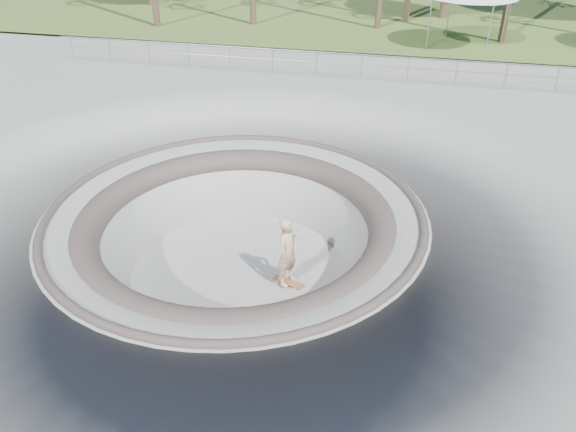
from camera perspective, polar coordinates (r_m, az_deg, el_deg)
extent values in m
plane|color=gray|center=(15.20, -5.37, 0.40)|extent=(180.00, 180.00, 0.00)
torus|color=gray|center=(16.31, -5.03, -5.64)|extent=(14.00, 14.00, 4.00)
cylinder|color=gray|center=(16.28, -5.03, -5.50)|extent=(6.60, 6.60, 0.10)
torus|color=#504640|center=(15.21, -5.37, 0.34)|extent=(10.24, 10.24, 0.24)
torus|color=#504640|center=(15.43, -5.29, -1.03)|extent=(8.91, 8.91, 0.81)
ellipsoid|color=olive|center=(73.67, -8.81, 19.86)|extent=(50.40, 36.00, 23.40)
ellipsoid|color=olive|center=(74.10, 16.27, 17.97)|extent=(61.60, 44.00, 28.60)
cylinder|color=#93959B|center=(25.58, 2.92, 16.32)|extent=(25.00, 0.05, 0.05)
cylinder|color=#93959B|center=(25.70, 2.90, 15.35)|extent=(25.00, 0.05, 0.05)
cube|color=brown|center=(15.57, 0.00, -6.70)|extent=(0.92, 0.51, 0.02)
cylinder|color=#A0A1A5|center=(15.60, 0.00, -6.81)|extent=(0.09, 0.19, 0.04)
cylinder|color=#A0A1A5|center=(15.60, 0.00, -6.81)|extent=(0.09, 0.19, 0.04)
cylinder|color=beige|center=(15.60, 0.00, -6.83)|extent=(0.08, 0.05, 0.07)
cylinder|color=beige|center=(15.60, 0.00, -6.83)|extent=(0.08, 0.05, 0.07)
cylinder|color=beige|center=(15.60, 0.00, -6.83)|extent=(0.08, 0.05, 0.07)
cylinder|color=beige|center=(15.60, 0.00, -6.83)|extent=(0.08, 0.05, 0.07)
imported|color=#CFAF86|center=(14.97, 0.00, -3.64)|extent=(0.70, 0.85, 2.00)
cylinder|color=#93959B|center=(29.57, 14.94, 17.95)|extent=(0.06, 0.06, 2.31)
cylinder|color=#93959B|center=(29.80, 20.81, 17.13)|extent=(0.06, 0.06, 2.31)
cylinder|color=#93959B|center=(32.44, 14.95, 19.08)|extent=(0.06, 0.06, 2.31)
cylinder|color=#93959B|center=(32.65, 20.34, 18.32)|extent=(0.06, 0.06, 2.31)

